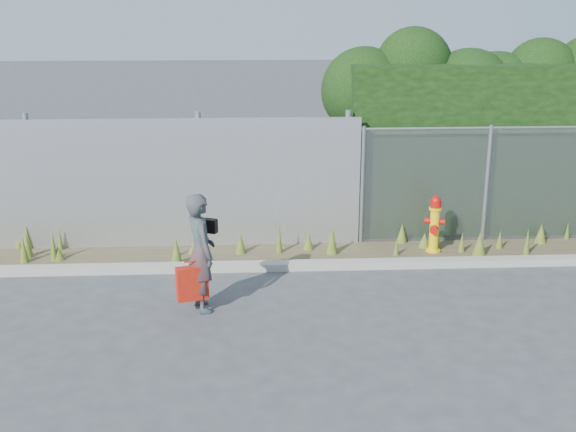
# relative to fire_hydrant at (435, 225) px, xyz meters

# --- Properties ---
(ground) EXTENTS (80.00, 80.00, 0.00)m
(ground) POSITION_rel_fire_hydrant_xyz_m (-2.19, -2.44, -0.49)
(ground) COLOR #3E3F41
(ground) RESTS_ON ground
(curb) EXTENTS (16.00, 0.22, 0.12)m
(curb) POSITION_rel_fire_hydrant_xyz_m (-2.19, -0.64, -0.43)
(curb) COLOR gray
(curb) RESTS_ON ground
(weed_strip) EXTENTS (16.00, 1.27, 0.54)m
(weed_strip) POSITION_rel_fire_hydrant_xyz_m (-2.27, 0.01, -0.36)
(weed_strip) COLOR #493F2A
(weed_strip) RESTS_ON ground
(corrugated_fence) EXTENTS (8.50, 0.21, 2.30)m
(corrugated_fence) POSITION_rel_fire_hydrant_xyz_m (-5.44, 0.57, 0.62)
(corrugated_fence) COLOR #A9AAB0
(corrugated_fence) RESTS_ON ground
(chainlink_fence) EXTENTS (6.50, 0.07, 2.05)m
(chainlink_fence) POSITION_rel_fire_hydrant_xyz_m (2.06, 0.56, 0.54)
(chainlink_fence) COLOR gray
(chainlink_fence) RESTS_ON ground
(hedge) EXTENTS (7.76, 1.88, 3.61)m
(hedge) POSITION_rel_fire_hydrant_xyz_m (2.05, 1.62, 1.46)
(hedge) COLOR black
(hedge) RESTS_ON ground
(fire_hydrant) EXTENTS (0.34, 0.30, 1.00)m
(fire_hydrant) POSITION_rel_fire_hydrant_xyz_m (0.00, 0.00, 0.00)
(fire_hydrant) COLOR yellow
(fire_hydrant) RESTS_ON ground
(woman) EXTENTS (0.58, 0.70, 1.64)m
(woman) POSITION_rel_fire_hydrant_xyz_m (-3.72, -2.06, 0.33)
(woman) COLOR #0E5E5D
(woman) RESTS_ON ground
(red_tote_bag) EXTENTS (0.42, 0.15, 0.55)m
(red_tote_bag) POSITION_rel_fire_hydrant_xyz_m (-3.84, -2.21, -0.04)
(red_tote_bag) COLOR #9F2E09
(black_shoulder_bag) EXTENTS (0.26, 0.11, 0.19)m
(black_shoulder_bag) POSITION_rel_fire_hydrant_xyz_m (-3.63, -1.81, 0.63)
(black_shoulder_bag) COLOR black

